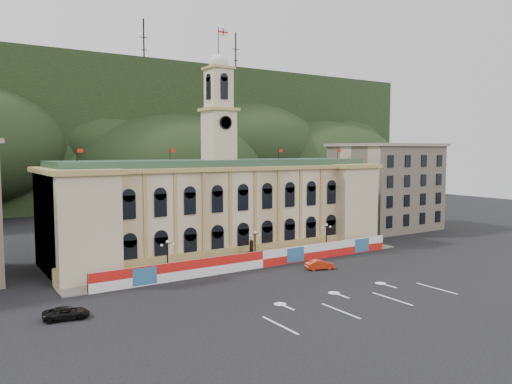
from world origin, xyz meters
TOP-DOWN VIEW (x-y plane):
  - ground at (0.00, 0.00)m, footprint 260.00×260.00m
  - lane_markings at (0.00, -5.00)m, footprint 26.00×10.00m
  - hill_ridge at (0.03, 121.99)m, footprint 230.00×80.00m
  - city_hall at (0.00, 27.63)m, footprint 56.20×17.60m
  - side_building_right at (43.00, 30.93)m, footprint 21.00×17.00m
  - hoarding_fence at (0.06, 15.07)m, footprint 50.00×0.44m
  - pavement at (0.00, 17.75)m, footprint 56.00×5.50m
  - statue at (0.00, 18.00)m, footprint 1.40×1.40m
  - lamp_left at (-14.00, 17.00)m, footprint 1.96×0.44m
  - lamp_center at (0.00, 17.00)m, footprint 1.96×0.44m
  - lamp_right at (14.00, 17.00)m, footprint 1.96×0.44m
  - red_sedan at (6.35, 9.56)m, footprint 3.90×5.05m
  - black_suv at (-29.19, 7.26)m, footprint 3.71×5.31m

SIDE VIEW (x-z plane):
  - ground at x=0.00m, z-range 0.00..0.00m
  - lane_markings at x=0.00m, z-range -0.01..0.01m
  - pavement at x=0.00m, z-range 0.00..0.16m
  - black_suv at x=-29.19m, z-range 0.00..1.27m
  - red_sedan at x=6.35m, z-range 0.00..1.38m
  - statue at x=0.00m, z-range -0.67..3.05m
  - hoarding_fence at x=0.06m, z-range 0.00..2.50m
  - lamp_left at x=-14.00m, z-range 0.50..5.65m
  - lamp_center at x=0.00m, z-range 0.50..5.65m
  - lamp_right at x=14.00m, z-range 0.50..5.65m
  - city_hall at x=0.00m, z-range -10.70..26.40m
  - side_building_right at x=43.00m, z-range 0.03..18.63m
  - hill_ridge at x=0.03m, z-range -12.52..51.48m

